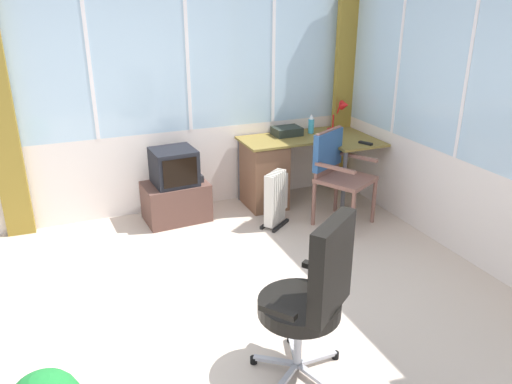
% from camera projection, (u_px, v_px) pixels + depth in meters
% --- Properties ---
extents(ground, '(5.72, 5.51, 0.06)m').
position_uv_depth(ground, '(219.00, 336.00, 3.52)').
color(ground, beige).
extents(north_window_panel, '(4.72, 0.07, 2.51)m').
position_uv_depth(north_window_panel, '(143.00, 95.00, 5.00)').
color(north_window_panel, silver).
rests_on(north_window_panel, ground).
extents(east_window_panel, '(0.07, 4.51, 2.51)m').
position_uv_depth(east_window_panel, '(507.00, 125.00, 3.89)').
color(east_window_panel, silver).
rests_on(east_window_panel, ground).
extents(curtain_corner, '(0.26, 0.09, 2.41)m').
position_uv_depth(curtain_corner, '(344.00, 87.00, 5.71)').
color(curtain_corner, olive).
rests_on(curtain_corner, ground).
extents(desk, '(1.39, 0.91, 0.74)m').
position_uv_depth(desk, '(271.00, 170.00, 5.47)').
color(desk, olive).
rests_on(desk, ground).
extents(desk_lamp, '(0.24, 0.21, 0.36)m').
position_uv_depth(desk_lamp, '(342.00, 111.00, 5.62)').
color(desk_lamp, red).
rests_on(desk_lamp, desk).
extents(tv_remote, '(0.10, 0.15, 0.02)m').
position_uv_depth(tv_remote, '(366.00, 143.00, 5.21)').
color(tv_remote, black).
rests_on(tv_remote, desk).
extents(spray_bottle, '(0.06, 0.06, 0.22)m').
position_uv_depth(spray_bottle, '(311.00, 124.00, 5.58)').
color(spray_bottle, '#47BADE').
rests_on(spray_bottle, desk).
extents(paper_tray, '(0.30, 0.23, 0.09)m').
position_uv_depth(paper_tray, '(287.00, 131.00, 5.52)').
color(paper_tray, '#262D25').
rests_on(paper_tray, desk).
extents(wooden_armchair, '(0.65, 0.65, 0.95)m').
position_uv_depth(wooden_armchair, '(335.00, 165.00, 5.01)').
color(wooden_armchair, '#86584B').
rests_on(wooden_armchair, ground).
extents(office_chair, '(0.61, 0.60, 1.08)m').
position_uv_depth(office_chair, '(313.00, 292.00, 2.90)').
color(office_chair, '#B7B7BF').
rests_on(office_chair, ground).
extents(tv_on_stand, '(0.67, 0.48, 0.76)m').
position_uv_depth(tv_on_stand, '(176.00, 189.00, 5.13)').
color(tv_on_stand, brown).
rests_on(tv_on_stand, ground).
extents(space_heater, '(0.36, 0.32, 0.57)m').
position_uv_depth(space_heater, '(276.00, 198.00, 5.03)').
color(space_heater, silver).
rests_on(space_heater, ground).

